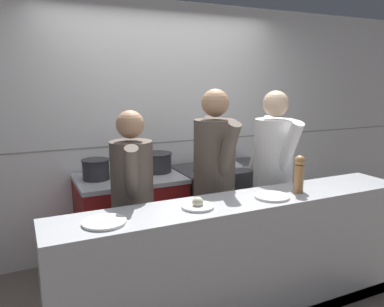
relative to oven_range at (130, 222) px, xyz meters
name	(u,v)px	position (x,y,z in m)	size (l,w,h in m)	color
ground_plane	(225,307)	(0.50, -0.98, -0.46)	(14.00, 14.00, 0.00)	#6B6056
wall_back_tiled	(162,128)	(0.50, 0.40, 0.84)	(8.00, 0.06, 2.60)	white
oven_range	(130,222)	(0.00, 0.00, 0.00)	(0.97, 0.71, 0.92)	maroon
prep_counter	(224,208)	(1.03, 0.00, -0.01)	(1.04, 0.65, 0.91)	#38383D
pass_counter	(243,261)	(0.54, -1.15, 0.02)	(2.80, 0.45, 0.96)	#B7BABF
stock_pot	(96,169)	(-0.30, 0.02, 0.56)	(0.25, 0.25, 0.19)	#2D2D33
sauce_pot	(128,165)	(0.00, 0.00, 0.57)	(0.31, 0.31, 0.21)	#B7BABF
braising_pot	(157,162)	(0.30, 0.05, 0.56)	(0.31, 0.31, 0.19)	#2D2D33
mixing_bowl_steel	(231,162)	(1.13, 0.02, 0.48)	(0.25, 0.25, 0.07)	#B7BABF
chefs_knife	(237,167)	(1.12, -0.10, 0.45)	(0.36, 0.14, 0.02)	#B7BABF
plated_dish_main	(104,222)	(-0.48, -1.18, 0.51)	(0.27, 0.27, 0.02)	white
plated_dish_appetiser	(198,205)	(0.15, -1.17, 0.52)	(0.22, 0.22, 0.08)	white
plated_dish_dessert	(272,196)	(0.74, -1.20, 0.51)	(0.26, 0.26, 0.02)	white
pepper_mill	(299,173)	(1.00, -1.18, 0.65)	(0.08, 0.08, 0.29)	#AD7A47
chef_head_cook	(133,202)	(-0.15, -0.65, 0.42)	(0.40, 0.69, 1.59)	black
chef_sous	(214,180)	(0.58, -0.62, 0.51)	(0.36, 0.76, 1.74)	black
chef_line	(273,175)	(1.15, -0.66, 0.50)	(0.37, 0.75, 1.72)	black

